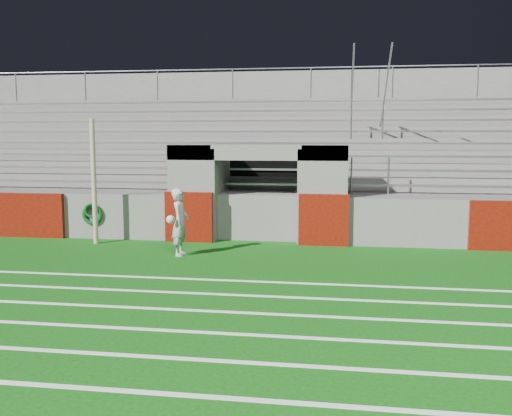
# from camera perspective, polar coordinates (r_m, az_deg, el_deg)

# --- Properties ---
(ground) EXTENTS (90.00, 90.00, 0.00)m
(ground) POSITION_cam_1_polar(r_m,az_deg,el_deg) (12.30, -2.21, -6.11)
(ground) COLOR #0C490C
(ground) RESTS_ON ground
(field_post) EXTENTS (0.13, 0.13, 3.29)m
(field_post) POSITION_cam_1_polar(r_m,az_deg,el_deg) (15.55, -15.90, 2.54)
(field_post) COLOR tan
(field_post) RESTS_ON ground
(field_markings) EXTENTS (28.00, 8.09, 0.01)m
(field_markings) POSITION_cam_1_polar(r_m,az_deg,el_deg) (7.66, -9.56, -14.50)
(field_markings) COLOR white
(field_markings) RESTS_ON ground
(stadium_structure) EXTENTS (26.00, 8.48, 5.42)m
(stadium_structure) POSITION_cam_1_polar(r_m,az_deg,el_deg) (19.90, 2.14, 3.32)
(stadium_structure) COLOR #5F5D5A
(stadium_structure) RESTS_ON ground
(goalkeeper_with_ball) EXTENTS (0.44, 0.70, 1.61)m
(goalkeeper_with_ball) POSITION_cam_1_polar(r_m,az_deg,el_deg) (13.65, -7.61, -1.39)
(goalkeeper_with_ball) COLOR #A9AEB3
(goalkeeper_with_ball) RESTS_ON ground
(hose_coil) EXTENTS (0.59, 0.15, 0.63)m
(hose_coil) POSITION_cam_1_polar(r_m,az_deg,el_deg) (16.33, -16.06, -0.52)
(hose_coil) COLOR #0D4115
(hose_coil) RESTS_ON ground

